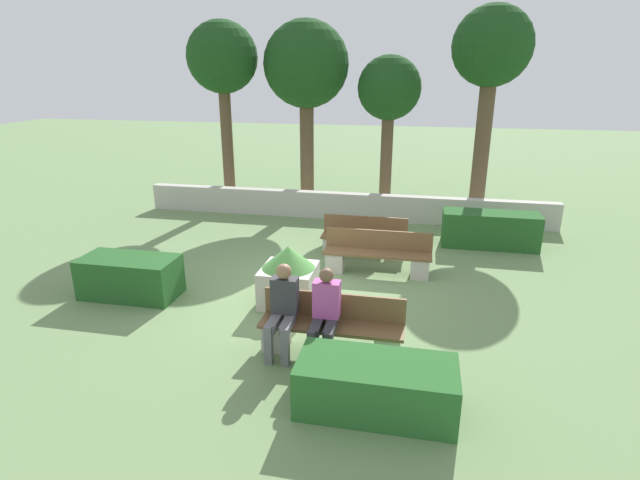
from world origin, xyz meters
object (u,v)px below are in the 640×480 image
(bench_left_side, at_px, (364,241))
(tree_center_left, at_px, (306,67))
(person_seated_man, at_px, (283,306))
(tree_leftmost, at_px, (222,61))
(person_seated_woman, at_px, (325,311))
(tree_rightmost, at_px, (492,54))
(tree_center_right, at_px, (389,92))
(bench_front, at_px, (331,331))
(bench_right_side, at_px, (377,257))
(planter_corner_left, at_px, (289,275))

(bench_left_side, relative_size, tree_center_left, 0.35)
(person_seated_man, distance_m, tree_leftmost, 9.45)
(person_seated_woman, distance_m, tree_rightmost, 9.41)
(bench_left_side, relative_size, tree_center_right, 0.43)
(tree_leftmost, relative_size, tree_rightmost, 0.95)
(person_seated_woman, distance_m, tree_leftmost, 9.73)
(person_seated_man, bearing_deg, tree_center_left, 100.63)
(bench_front, bearing_deg, bench_right_side, 83.31)
(person_seated_man, bearing_deg, tree_center_right, 84.48)
(bench_right_side, distance_m, person_seated_woman, 3.36)
(person_seated_woman, bearing_deg, planter_corner_left, 120.89)
(bench_front, distance_m, person_seated_man, 0.81)
(planter_corner_left, relative_size, tree_center_right, 0.24)
(person_seated_woman, relative_size, planter_corner_left, 1.25)
(bench_left_side, xyz_separation_m, person_seated_woman, (-0.05, -4.28, 0.40))
(person_seated_man, height_order, planter_corner_left, person_seated_man)
(tree_center_left, bearing_deg, planter_corner_left, -79.74)
(bench_right_side, relative_size, person_seated_man, 1.61)
(bench_right_side, height_order, tree_leftmost, tree_leftmost)
(bench_left_side, bearing_deg, bench_front, -91.14)
(planter_corner_left, xyz_separation_m, tree_center_right, (1.15, 6.70, 2.83))
(planter_corner_left, relative_size, tree_leftmost, 0.20)
(tree_leftmost, distance_m, tree_rightmost, 7.32)
(bench_left_side, xyz_separation_m, tree_center_left, (-2.25, 4.14, 3.69))
(person_seated_woman, bearing_deg, tree_center_left, 104.63)
(planter_corner_left, height_order, tree_center_right, tree_center_right)
(person_seated_man, xyz_separation_m, tree_leftmost, (-3.89, 7.90, 3.43))
(person_seated_man, bearing_deg, tree_rightmost, 67.44)
(bench_front, height_order, tree_rightmost, tree_rightmost)
(bench_left_side, height_order, tree_center_left, tree_center_left)
(bench_front, distance_m, bench_left_side, 4.13)
(bench_left_side, bearing_deg, tree_center_left, 117.18)
(bench_front, relative_size, tree_center_left, 0.39)
(planter_corner_left, bearing_deg, bench_right_side, 50.27)
(tree_leftmost, bearing_deg, person_seated_woman, -60.27)
(planter_corner_left, relative_size, tree_center_left, 0.20)
(tree_leftmost, bearing_deg, tree_center_right, 5.06)
(bench_left_side, height_order, person_seated_woman, person_seated_woman)
(planter_corner_left, bearing_deg, person_seated_woman, -59.11)
(tree_center_left, bearing_deg, person_seated_man, -79.37)
(person_seated_man, relative_size, planter_corner_left, 1.26)
(person_seated_man, xyz_separation_m, tree_center_right, (0.80, 8.31, 2.62))
(bench_left_side, distance_m, planter_corner_left, 2.86)
(bench_right_side, bearing_deg, person_seated_man, -117.56)
(tree_leftmost, height_order, tree_center_right, tree_leftmost)
(person_seated_man, height_order, tree_leftmost, tree_leftmost)
(bench_front, height_order, person_seated_man, person_seated_man)
(planter_corner_left, xyz_separation_m, tree_leftmost, (-3.55, 6.28, 3.65))
(planter_corner_left, height_order, tree_rightmost, tree_rightmost)
(bench_front, bearing_deg, person_seated_man, -168.43)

